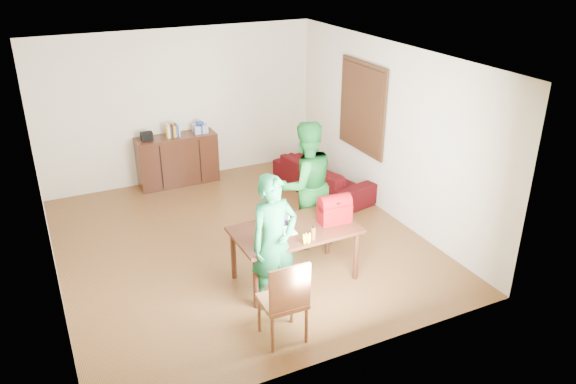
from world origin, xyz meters
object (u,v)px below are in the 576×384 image
table (295,235)px  bottle (313,233)px  person_near (274,242)px  sofa (323,177)px  person_far (305,185)px  laptop (283,230)px  chair (283,315)px  red_bag (334,211)px

table → bottle: size_ratio=8.71×
person_near → bottle: size_ratio=9.28×
table → sofa: 2.80m
person_far → laptop: size_ratio=6.16×
person_far → laptop: bearing=47.7°
table → person_far: 0.99m
laptop → person_far: bearing=49.6°
chair → red_bag: size_ratio=2.54×
laptop → red_bag: (0.72, -0.02, 0.11)m
person_far → bottle: person_far is taller
sofa → chair: bearing=133.2°
bottle → sofa: 3.07m
person_far → laptop: 1.11m
person_near → sofa: size_ratio=0.87×
red_bag → sofa: size_ratio=0.21×
person_far → chair: bearing=55.6°
red_bag → chair: bearing=-136.0°
person_near → laptop: bearing=42.7°
person_near → red_bag: (1.00, 0.32, 0.04)m
red_bag → bottle: bearing=-143.2°
chair → bottle: (0.73, 0.67, 0.53)m
chair → sofa: (2.30, 3.25, -0.02)m
person_near → laptop: (0.28, 0.34, -0.06)m
laptop → sofa: laptop is taller
laptop → bottle: (0.25, -0.30, 0.05)m
chair → bottle: bearing=44.6°
table → chair: 1.26m
person_near → person_far: person_far is taller
chair → red_bag: red_bag is taller
table → laptop: size_ratio=5.28×
person_near → person_far: bearing=41.7°
laptop → red_bag: size_ratio=0.74×
table → sofa: table is taller
table → person_far: (0.55, 0.78, 0.28)m
table → laptop: bearing=-168.2°
sofa → laptop: bearing=129.6°
person_near → sofa: person_near is taller
person_near → laptop: person_near is taller
bottle → red_bag: (0.46, 0.29, 0.06)m
bottle → chair: bearing=-137.1°
table → person_near: bearing=-141.6°
laptop → bottle: size_ratio=1.65×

